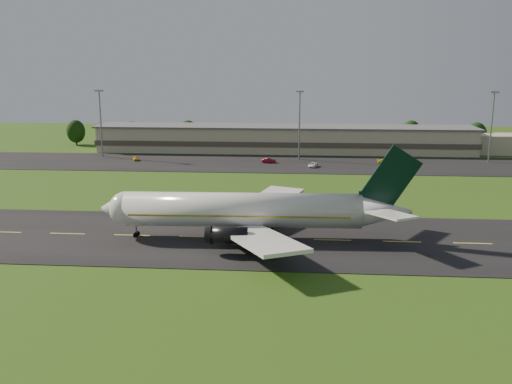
# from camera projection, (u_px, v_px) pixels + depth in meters

# --- Properties ---
(ground) EXTENTS (360.00, 360.00, 0.00)m
(ground) POSITION_uv_depth(u_px,v_px,m) (264.00, 239.00, 92.53)
(ground) COLOR #224411
(ground) RESTS_ON ground
(taxiway) EXTENTS (220.00, 30.00, 0.10)m
(taxiway) POSITION_uv_depth(u_px,v_px,m) (264.00, 239.00, 92.51)
(taxiway) COLOR black
(taxiway) RESTS_ON ground
(apron) EXTENTS (260.00, 30.00, 0.10)m
(apron) POSITION_uv_depth(u_px,v_px,m) (281.00, 164.00, 162.55)
(apron) COLOR black
(apron) RESTS_ON ground
(airliner) EXTENTS (51.28, 42.16, 15.57)m
(airliner) POSITION_uv_depth(u_px,v_px,m) (248.00, 211.00, 91.75)
(airliner) COLOR white
(airliner) RESTS_ON ground
(terminal) EXTENTS (145.00, 16.00, 8.40)m
(terminal) POSITION_uv_depth(u_px,v_px,m) (304.00, 139.00, 184.71)
(terminal) COLOR tan
(terminal) RESTS_ON ground
(light_mast_west) EXTENTS (2.40, 1.20, 20.35)m
(light_mast_west) POSITION_uv_depth(u_px,v_px,m) (100.00, 115.00, 171.89)
(light_mast_west) COLOR gray
(light_mast_west) RESTS_ON ground
(light_mast_centre) EXTENTS (2.40, 1.20, 20.35)m
(light_mast_centre) POSITION_uv_depth(u_px,v_px,m) (300.00, 117.00, 167.17)
(light_mast_centre) COLOR gray
(light_mast_centre) RESTS_ON ground
(light_mast_east) EXTENTS (2.40, 1.20, 20.35)m
(light_mast_east) POSITION_uv_depth(u_px,v_px,m) (492.00, 118.00, 162.85)
(light_mast_east) COLOR gray
(light_mast_east) RESTS_ON ground
(tree_line) EXTENTS (197.29, 9.34, 11.19)m
(tree_line) POSITION_uv_depth(u_px,v_px,m) (397.00, 133.00, 191.51)
(tree_line) COLOR black
(tree_line) RESTS_ON ground
(service_vehicle_a) EXTENTS (2.73, 3.70, 1.17)m
(service_vehicle_a) POSITION_uv_depth(u_px,v_px,m) (135.00, 158.00, 167.74)
(service_vehicle_a) COLOR orange
(service_vehicle_a) RESTS_ON apron
(service_vehicle_b) EXTENTS (4.16, 1.64, 1.35)m
(service_vehicle_b) POSITION_uv_depth(u_px,v_px,m) (269.00, 161.00, 163.62)
(service_vehicle_b) COLOR maroon
(service_vehicle_b) RESTS_ON apron
(service_vehicle_c) EXTENTS (3.03, 4.69, 1.20)m
(service_vehicle_c) POSITION_uv_depth(u_px,v_px,m) (313.00, 165.00, 157.06)
(service_vehicle_c) COLOR white
(service_vehicle_c) RESTS_ON apron
(service_vehicle_d) EXTENTS (4.89, 3.08, 1.32)m
(service_vehicle_d) POSITION_uv_depth(u_px,v_px,m) (385.00, 162.00, 161.88)
(service_vehicle_d) COLOR #C7B60B
(service_vehicle_d) RESTS_ON apron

